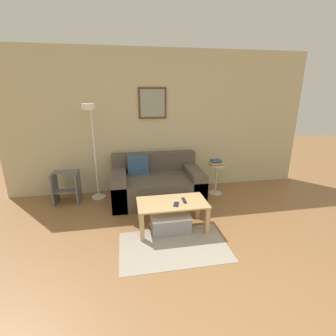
# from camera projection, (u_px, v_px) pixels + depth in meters

# --- Properties ---
(wall_back) EXTENTS (5.60, 0.09, 2.55)m
(wall_back) POSITION_uv_depth(u_px,v_px,m) (161.00, 123.00, 4.50)
(wall_back) COLOR #C6BC93
(wall_back) RESTS_ON ground_plane
(area_rug) EXTENTS (1.33, 0.84, 0.01)m
(area_rug) POSITION_uv_depth(u_px,v_px,m) (174.00, 246.00, 3.02)
(area_rug) COLOR #A39989
(area_rug) RESTS_ON ground_plane
(couch) EXTENTS (1.53, 0.97, 0.76)m
(couch) POSITION_uv_depth(u_px,v_px,m) (156.00, 184.00, 4.30)
(couch) COLOR brown
(couch) RESTS_ON ground_plane
(coffee_table) EXTENTS (0.95, 0.52, 0.40)m
(coffee_table) POSITION_uv_depth(u_px,v_px,m) (172.00, 207.00, 3.33)
(coffee_table) COLOR tan
(coffee_table) RESTS_ON ground_plane
(storage_bin) EXTENTS (0.54, 0.38, 0.25)m
(storage_bin) POSITION_uv_depth(u_px,v_px,m) (170.00, 222.00, 3.34)
(storage_bin) COLOR gray
(storage_bin) RESTS_ON ground_plane
(floor_lamp) EXTENTS (0.24, 0.47, 1.66)m
(floor_lamp) POSITION_uv_depth(u_px,v_px,m) (92.00, 136.00, 3.93)
(floor_lamp) COLOR white
(floor_lamp) RESTS_ON ground_plane
(side_table) EXTENTS (0.29, 0.29, 0.56)m
(side_table) POSITION_uv_depth(u_px,v_px,m) (216.00, 177.00, 4.48)
(side_table) COLOR silver
(side_table) RESTS_ON ground_plane
(book_stack) EXTENTS (0.24, 0.20, 0.09)m
(book_stack) POSITION_uv_depth(u_px,v_px,m) (216.00, 163.00, 4.41)
(book_stack) COLOR #D18438
(book_stack) RESTS_ON side_table
(remote_control) EXTENTS (0.04, 0.15, 0.02)m
(remote_control) POSITION_uv_depth(u_px,v_px,m) (184.00, 200.00, 3.33)
(remote_control) COLOR #232328
(remote_control) RESTS_ON coffee_table
(cell_phone) EXTENTS (0.10, 0.15, 0.01)m
(cell_phone) POSITION_uv_depth(u_px,v_px,m) (176.00, 204.00, 3.23)
(cell_phone) COLOR #1E2338
(cell_phone) RESTS_ON coffee_table
(step_stool) EXTENTS (0.41, 0.37, 0.54)m
(step_stool) POSITION_uv_depth(u_px,v_px,m) (66.00, 186.00, 4.15)
(step_stool) COLOR slate
(step_stool) RESTS_ON ground_plane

